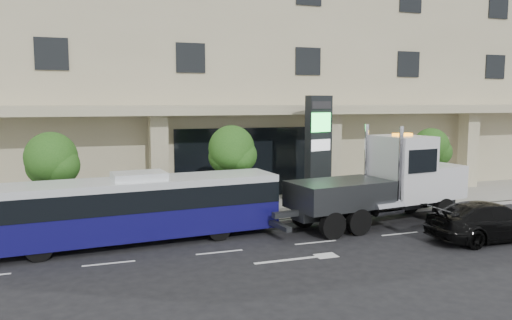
{
  "coord_description": "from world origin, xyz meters",
  "views": [
    {
      "loc": [
        -8.7,
        -19.15,
        5.62
      ],
      "look_at": [
        -1.32,
        2.0,
        3.01
      ],
      "focal_mm": 35.0,
      "sensor_mm": 36.0,
      "label": 1
    }
  ],
  "objects_px": {
    "city_bus": "(140,207)",
    "black_sedan": "(490,221)",
    "tow_truck": "(386,183)",
    "signage_pylon": "(318,151)"
  },
  "relations": [
    {
      "from": "black_sedan",
      "to": "city_bus",
      "type": "bearing_deg",
      "value": 72.84
    },
    {
      "from": "tow_truck",
      "to": "signage_pylon",
      "type": "distance_m",
      "value": 4.16
    },
    {
      "from": "tow_truck",
      "to": "black_sedan",
      "type": "distance_m",
      "value": 4.65
    },
    {
      "from": "city_bus",
      "to": "tow_truck",
      "type": "bearing_deg",
      "value": -6.9
    },
    {
      "from": "city_bus",
      "to": "signage_pylon",
      "type": "relative_size",
      "value": 1.97
    },
    {
      "from": "city_bus",
      "to": "black_sedan",
      "type": "bearing_deg",
      "value": -22.04
    },
    {
      "from": "city_bus",
      "to": "black_sedan",
      "type": "relative_size",
      "value": 2.1
    },
    {
      "from": "black_sedan",
      "to": "signage_pylon",
      "type": "height_order",
      "value": "signage_pylon"
    },
    {
      "from": "city_bus",
      "to": "signage_pylon",
      "type": "bearing_deg",
      "value": 13.79
    },
    {
      "from": "city_bus",
      "to": "black_sedan",
      "type": "height_order",
      "value": "city_bus"
    }
  ]
}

